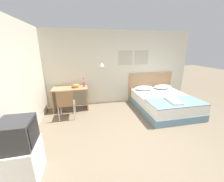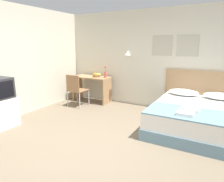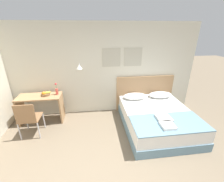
{
  "view_description": "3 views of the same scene",
  "coord_description": "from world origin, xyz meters",
  "views": [
    {
      "loc": [
        -1.23,
        -2.19,
        2.08
      ],
      "look_at": [
        -0.42,
        1.47,
        0.87
      ],
      "focal_mm": 22.0,
      "sensor_mm": 36.0,
      "label": 1
    },
    {
      "loc": [
        1.77,
        -2.56,
        1.75
      ],
      "look_at": [
        -0.39,
        1.36,
        0.68
      ],
      "focal_mm": 32.0,
      "sensor_mm": 36.0,
      "label": 2
    },
    {
      "loc": [
        -0.19,
        -1.52,
        2.46
      ],
      "look_at": [
        0.27,
        1.98,
        0.98
      ],
      "focal_mm": 24.0,
      "sensor_mm": 36.0,
      "label": 3
    }
  ],
  "objects": [
    {
      "name": "folded_towel_near_foot",
      "position": [
        1.36,
        1.21,
        0.58
      ],
      "size": [
        0.31,
        0.34,
        0.06
      ],
      "color": "white",
      "rests_on": "throw_blanket"
    },
    {
      "name": "pillow_left",
      "position": [
        1.02,
        2.41,
        0.6
      ],
      "size": [
        0.71,
        0.41,
        0.14
      ],
      "color": "white",
      "rests_on": "bed"
    },
    {
      "name": "headboard",
      "position": [
        1.41,
        2.7,
        0.56
      ],
      "size": [
        1.81,
        0.06,
        1.11
      ],
      "color": "#A87F56",
      "rests_on": "ground_plane"
    },
    {
      "name": "wall_back",
      "position": [
        0.01,
        2.75,
        1.33
      ],
      "size": [
        5.81,
        0.31,
        2.65
      ],
      "color": "beige",
      "rests_on": "ground_plane"
    },
    {
      "name": "pillow_right",
      "position": [
        1.81,
        2.41,
        0.6
      ],
      "size": [
        0.71,
        0.41,
        0.14
      ],
      "color": "white",
      "rests_on": "bed"
    },
    {
      "name": "fruit_bowl",
      "position": [
        -1.49,
        2.4,
        0.83
      ],
      "size": [
        0.26,
        0.23,
        0.13
      ],
      "color": "brown",
      "rests_on": "desk"
    },
    {
      "name": "folded_towel_mid_bed",
      "position": [
        1.31,
        0.92,
        0.58
      ],
      "size": [
        0.28,
        0.29,
        0.06
      ],
      "color": "white",
      "rests_on": "throw_blanket"
    },
    {
      "name": "desk_chair",
      "position": [
        -1.75,
        1.71,
        0.54
      ],
      "size": [
        0.47,
        0.47,
        0.92
      ],
      "color": "#8E6642",
      "rests_on": "ground_plane"
    },
    {
      "name": "bed",
      "position": [
        1.41,
        1.65,
        0.26
      ],
      "size": [
        1.69,
        2.03,
        0.52
      ],
      "color": "#66899E",
      "rests_on": "ground_plane"
    },
    {
      "name": "desk",
      "position": [
        -1.67,
        2.38,
        0.54
      ],
      "size": [
        1.14,
        0.52,
        0.78
      ],
      "color": "#A87F56",
      "rests_on": "ground_plane"
    },
    {
      "name": "throw_blanket",
      "position": [
        1.41,
        1.06,
        0.54
      ],
      "size": [
        1.64,
        0.81,
        0.02
      ],
      "color": "#66899E",
      "rests_on": "bed"
    },
    {
      "name": "flower_vase",
      "position": [
        -1.2,
        2.43,
        0.9
      ],
      "size": [
        0.07,
        0.07,
        0.33
      ],
      "color": "#D14C42",
      "rests_on": "desk"
    }
  ]
}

